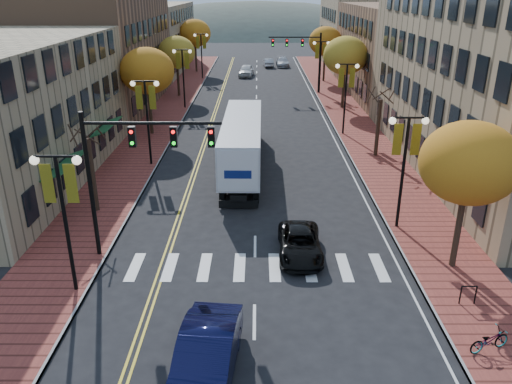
{
  "coord_description": "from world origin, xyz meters",
  "views": [
    {
      "loc": [
        0.11,
        -17.78,
        11.91
      ],
      "look_at": [
        0.04,
        5.72,
        2.2
      ],
      "focal_mm": 35.0,
      "sensor_mm": 36.0,
      "label": 1
    }
  ],
  "objects_px": {
    "black_suv": "(300,244)",
    "bicycle": "(489,340)",
    "semi_truck": "(243,138)",
    "navy_sedan": "(206,358)"
  },
  "relations": [
    {
      "from": "navy_sedan",
      "to": "black_suv",
      "type": "bearing_deg",
      "value": 70.92
    },
    {
      "from": "navy_sedan",
      "to": "bicycle",
      "type": "relative_size",
      "value": 3.21
    },
    {
      "from": "bicycle",
      "to": "semi_truck",
      "type": "bearing_deg",
      "value": 5.62
    },
    {
      "from": "black_suv",
      "to": "bicycle",
      "type": "height_order",
      "value": "black_suv"
    },
    {
      "from": "semi_truck",
      "to": "bicycle",
      "type": "distance_m",
      "value": 21.37
    },
    {
      "from": "navy_sedan",
      "to": "bicycle",
      "type": "xyz_separation_m",
      "value": [
        9.69,
        1.22,
        -0.28
      ]
    },
    {
      "from": "navy_sedan",
      "to": "semi_truck",
      "type": "bearing_deg",
      "value": 93.4
    },
    {
      "from": "navy_sedan",
      "to": "black_suv",
      "type": "distance_m",
      "value": 8.95
    },
    {
      "from": "semi_truck",
      "to": "bicycle",
      "type": "height_order",
      "value": "semi_truck"
    },
    {
      "from": "black_suv",
      "to": "bicycle",
      "type": "distance_m",
      "value": 9.18
    }
  ]
}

